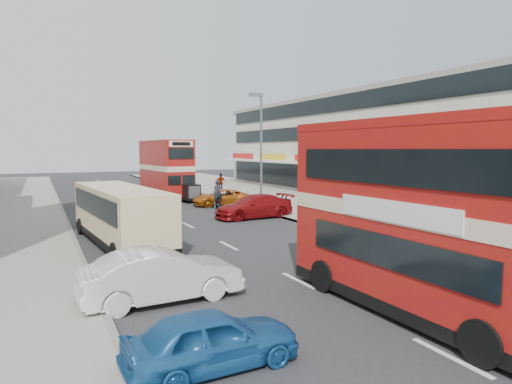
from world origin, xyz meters
TOP-DOWN VIEW (x-y plane):
  - ground at (0.00, 0.00)m, footprint 160.00×160.00m
  - road_surface at (0.00, 20.00)m, footprint 12.00×90.00m
  - pavement_right at (12.00, 20.00)m, footprint 12.00×90.00m
  - kerb_left at (-6.10, 20.00)m, footprint 0.20×90.00m
  - kerb_right at (6.10, 20.00)m, footprint 0.20×90.00m
  - commercial_row at (19.95, 22.00)m, footprint 9.90×46.20m
  - street_lamp at (6.52, 18.00)m, footprint 1.00×0.20m
  - bus_main at (1.33, -1.71)m, footprint 2.62×8.88m
  - bus_second at (2.54, 28.44)m, footprint 3.07×8.92m
  - coach at (-4.25, 10.41)m, footprint 3.11×9.21m
  - car_left_near at (-4.57, -2.30)m, footprint 3.52×1.53m
  - car_left_front at (-4.49, 2.00)m, footprint 4.60×1.83m
  - car_right_a at (4.50, 14.81)m, footprint 5.16×2.40m
  - car_right_b at (4.95, 21.40)m, footprint 4.66×2.57m
  - pedestrian_near at (8.35, 12.25)m, footprint 0.74×0.56m
  - pedestrian_far at (8.46, 30.61)m, footprint 1.10×0.58m
  - cyclist at (3.87, 19.38)m, footprint 0.85×1.90m

SIDE VIEW (x-z plane):
  - ground at x=0.00m, z-range 0.00..0.00m
  - road_surface at x=0.00m, z-range 0.00..0.01m
  - pavement_right at x=12.00m, z-range 0.00..0.15m
  - kerb_left at x=-6.10m, z-range -0.01..0.15m
  - kerb_right at x=6.10m, z-range -0.01..0.15m
  - car_left_near at x=-4.57m, z-range 0.00..1.18m
  - car_right_b at x=4.95m, z-range 0.00..1.24m
  - cyclist at x=3.87m, z-range -0.35..1.74m
  - car_right_a at x=4.50m, z-range 0.00..1.46m
  - car_left_front at x=-4.49m, z-range 0.00..1.49m
  - pedestrian_far at x=8.46m, z-range 0.15..1.93m
  - pedestrian_near at x=8.35m, z-range 0.15..2.00m
  - coach at x=-4.25m, z-range 0.22..2.61m
  - bus_second at x=2.54m, z-range 0.13..5.01m
  - bus_main at x=1.33m, z-range 0.13..5.01m
  - commercial_row at x=19.95m, z-range 0.05..9.35m
  - street_lamp at x=6.52m, z-range 0.72..8.85m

